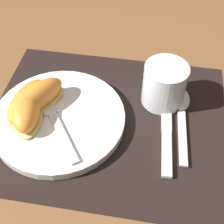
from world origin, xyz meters
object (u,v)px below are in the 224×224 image
Objects in this scene: juice_glass at (164,87)px; citrus_wedge_1 at (28,102)px; citrus_wedge_0 at (38,96)px; plate at (59,119)px; knife at (166,124)px; citrus_wedge_2 at (26,110)px; fork at (54,117)px; spoon at (181,109)px.

citrus_wedge_1 is at bearing -162.38° from juice_glass.
juice_glass is 0.23m from citrus_wedge_0.
plate is 1.05× the size of knife.
citrus_wedge_1 is 0.02m from citrus_wedge_2.
fork is at bearing -154.25° from juice_glass.
citrus_wedge_1 is (-0.01, -0.01, -0.00)m from citrus_wedge_0.
juice_glass is 0.51× the size of fork.
plate is at bearing -9.10° from citrus_wedge_1.
plate is 0.19m from knife.
citrus_wedge_2 is at bearing -157.83° from juice_glass.
spoon is 1.12× the size of fork.
citrus_wedge_2 is at bearing -164.66° from spoon.
fork is (-0.19, -0.09, -0.02)m from juice_glass.
plate is 2.91× the size of juice_glass.
knife is at bearing -0.18° from citrus_wedge_0.
citrus_wedge_0 reaches higher than plate.
knife is (0.01, -0.06, -0.03)m from juice_glass.
fork is at bearing -171.93° from knife.
fork is 1.32× the size of citrus_wedge_1.
knife is at bearing 7.64° from citrus_wedge_2.
citrus_wedge_2 reaches higher than plate.
citrus_wedge_0 is at bearing 179.82° from knife.
citrus_wedge_2 is at bearing -168.81° from plate.
citrus_wedge_0 is at bearing -164.62° from juice_glass.
fork is at bearing 5.80° from citrus_wedge_2.
citrus_wedge_1 is at bearing -136.07° from citrus_wedge_0.
citrus_wedge_1 is at bearing -168.75° from spoon.
spoon is (0.03, 0.04, 0.00)m from knife.
knife is 0.20m from fork.
juice_glass is at bearing 22.17° from citrus_wedge_2.
citrus_wedge_2 is at bearing -174.20° from fork.
citrus_wedge_2 is (-0.05, -0.00, 0.02)m from fork.
juice_glass is 0.68× the size of citrus_wedge_1.
juice_glass is (0.18, 0.08, 0.03)m from plate.
fork is (-0.20, -0.03, 0.02)m from knife.
knife is at bearing 6.67° from plate.
citrus_wedge_2 is (-0.05, -0.01, 0.03)m from plate.
spoon is at bearing 16.32° from plate.
citrus_wedge_1 is (-0.25, -0.01, 0.03)m from knife.
knife is at bearing 8.07° from fork.
juice_glass is 0.70× the size of citrus_wedge_2.
citrus_wedge_1 reaches higher than spoon.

